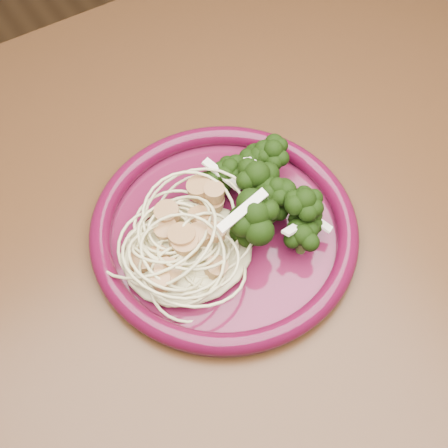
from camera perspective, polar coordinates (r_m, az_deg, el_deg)
The scene contains 6 objects.
dining_table at distance 0.70m, azimuth -8.18°, elevation -9.46°, with size 1.20×0.80×0.75m.
dinner_plate at distance 0.63m, azimuth -0.00°, elevation -0.51°, with size 0.30×0.30×0.02m.
spaghetti_pile at distance 0.61m, azimuth -3.33°, elevation -2.18°, with size 0.13×0.12×0.03m, color beige.
scallop_cluster at distance 0.58m, azimuth -3.50°, elevation -0.28°, with size 0.13×0.13×0.04m, color #AB7C4A, non-canonical shape.
broccoli_pile at distance 0.63m, azimuth 3.90°, elevation 3.23°, with size 0.09×0.15×0.05m, color black.
onion_garnish at distance 0.61m, azimuth 4.07°, elevation 5.07°, with size 0.07×0.10×0.05m, color white, non-canonical shape.
Camera 1 is at (-0.07, -0.30, 1.29)m, focal length 50.00 mm.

